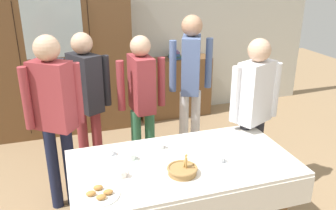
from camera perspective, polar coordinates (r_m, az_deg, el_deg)
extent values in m
cube|color=silver|center=(5.41, -8.11, 11.72)|extent=(6.40, 0.10, 2.70)
cylinder|color=brown|center=(3.26, 18.03, -15.20)|extent=(0.07, 0.07, 0.71)
cylinder|color=brown|center=(3.34, -13.01, -13.65)|extent=(0.07, 0.07, 0.71)
cylinder|color=brown|center=(3.74, 11.95, -9.45)|extent=(0.07, 0.07, 0.71)
cube|color=white|center=(2.98, 2.37, -9.24)|extent=(1.85, 0.97, 0.03)
cube|color=brown|center=(5.09, -17.44, 7.40)|extent=(2.01, 0.45, 2.19)
cube|color=silver|center=(4.78, -17.96, 11.86)|extent=(0.72, 0.01, 0.79)
cube|color=black|center=(4.92, -22.38, 4.96)|extent=(0.01, 0.01, 1.75)
cube|color=black|center=(4.92, -12.08, 6.12)|extent=(0.01, 0.01, 1.75)
cube|color=brown|center=(5.58, 1.07, 2.86)|extent=(1.12, 0.35, 0.93)
cube|color=#2D5184|center=(5.45, 1.11, 7.62)|extent=(0.16, 0.22, 0.02)
cube|color=#3D754C|center=(5.45, 1.11, 7.86)|extent=(0.17, 0.18, 0.02)
cube|color=#2D5184|center=(5.44, 1.11, 8.17)|extent=(0.15, 0.23, 0.04)
cube|color=#664C7A|center=(5.43, 1.11, 8.50)|extent=(0.13, 0.19, 0.03)
cylinder|color=white|center=(2.98, 8.23, -9.04)|extent=(0.13, 0.13, 0.01)
cylinder|color=white|center=(2.97, 8.26, -8.52)|extent=(0.08, 0.08, 0.05)
torus|color=white|center=(2.98, 8.93, -8.35)|extent=(0.04, 0.01, 0.04)
cylinder|color=silver|center=(3.00, -5.97, -8.70)|extent=(0.13, 0.13, 0.01)
cylinder|color=silver|center=(2.99, -6.00, -8.18)|extent=(0.08, 0.08, 0.05)
torus|color=silver|center=(2.99, -5.28, -8.03)|extent=(0.04, 0.01, 0.04)
cylinder|color=#47230F|center=(2.98, -6.01, -7.82)|extent=(0.06, 0.06, 0.01)
cylinder|color=white|center=(3.10, -9.39, -7.91)|extent=(0.13, 0.13, 0.01)
cylinder|color=white|center=(3.08, -9.43, -7.40)|extent=(0.08, 0.08, 0.05)
torus|color=white|center=(3.08, -8.73, -7.26)|extent=(0.04, 0.01, 0.04)
cylinder|color=#47230F|center=(3.07, -9.45, -7.05)|extent=(0.06, 0.06, 0.01)
cylinder|color=white|center=(3.16, -1.36, -6.98)|extent=(0.13, 0.13, 0.01)
cylinder|color=white|center=(3.14, -1.37, -6.47)|extent=(0.08, 0.08, 0.05)
torus|color=white|center=(3.15, -0.70, -6.33)|extent=(0.04, 0.01, 0.04)
cylinder|color=#47230F|center=(3.13, -1.37, -6.13)|extent=(0.06, 0.06, 0.01)
cylinder|color=white|center=(2.79, -7.43, -11.41)|extent=(0.13, 0.13, 0.01)
cylinder|color=white|center=(2.77, -7.46, -10.86)|extent=(0.08, 0.08, 0.05)
torus|color=white|center=(2.77, -6.68, -10.70)|extent=(0.04, 0.01, 0.04)
cylinder|color=#9E7542|center=(2.80, 2.30, -10.55)|extent=(0.22, 0.22, 0.05)
torus|color=#9E7542|center=(2.78, 2.31, -10.11)|extent=(0.24, 0.24, 0.02)
cylinder|color=tan|center=(2.76, 2.95, -9.28)|extent=(0.02, 0.04, 0.12)
cylinder|color=tan|center=(2.77, 2.92, -9.12)|extent=(0.02, 0.02, 0.12)
cylinder|color=tan|center=(2.78, 2.74, -8.99)|extent=(0.04, 0.02, 0.12)
cylinder|color=white|center=(2.62, -10.88, -14.01)|extent=(0.28, 0.28, 0.01)
ellipsoid|color=#BC7F3D|center=(2.59, -9.57, -13.59)|extent=(0.07, 0.05, 0.04)
ellipsoid|color=#BC7F3D|center=(2.65, -11.16, -12.86)|extent=(0.07, 0.05, 0.04)
ellipsoid|color=#BC7F3D|center=(2.60, -12.28, -13.69)|extent=(0.07, 0.05, 0.04)
ellipsoid|color=#BC7F3D|center=(2.55, -10.66, -14.31)|extent=(0.07, 0.05, 0.04)
cube|color=silver|center=(3.11, 14.19, -8.23)|extent=(0.10, 0.01, 0.00)
ellipsoid|color=silver|center=(3.13, 15.05, -8.02)|extent=(0.03, 0.02, 0.01)
cube|color=silver|center=(2.91, -3.03, -9.67)|extent=(0.10, 0.01, 0.00)
ellipsoid|color=silver|center=(2.92, -1.97, -9.48)|extent=(0.03, 0.02, 0.01)
cube|color=silver|center=(3.06, 3.42, -8.02)|extent=(0.10, 0.01, 0.00)
ellipsoid|color=silver|center=(3.08, 4.39, -7.83)|extent=(0.03, 0.02, 0.01)
cylinder|color=#232328|center=(3.78, 11.91, -8.23)|extent=(0.11, 0.11, 0.81)
cylinder|color=#232328|center=(3.85, 13.88, -7.82)|extent=(0.11, 0.11, 0.81)
cube|color=silver|center=(3.53, 13.84, 2.01)|extent=(0.41, 0.33, 0.60)
sphere|color=tan|center=(3.42, 14.45, 8.53)|extent=(0.22, 0.22, 0.22)
cylinder|color=silver|center=(3.42, 10.68, 1.67)|extent=(0.08, 0.08, 0.54)
cylinder|color=silver|center=(3.64, 16.81, 2.34)|extent=(0.08, 0.08, 0.54)
cylinder|color=#33704C|center=(4.00, -5.06, -6.14)|extent=(0.11, 0.11, 0.79)
cylinder|color=#33704C|center=(4.03, -2.97, -5.86)|extent=(0.11, 0.11, 0.79)
cube|color=#933338|center=(3.75, -4.28, 3.40)|extent=(0.23, 0.37, 0.59)
sphere|color=tan|center=(3.65, -4.46, 9.43)|extent=(0.21, 0.21, 0.21)
cylinder|color=#933338|center=(3.71, -7.59, 3.06)|extent=(0.08, 0.08, 0.53)
cylinder|color=#933338|center=(3.81, -1.06, 3.72)|extent=(0.08, 0.08, 0.53)
cylinder|color=silver|center=(4.32, 2.55, -3.38)|extent=(0.11, 0.11, 0.87)
cylinder|color=silver|center=(4.37, 4.40, -3.12)|extent=(0.11, 0.11, 0.87)
cube|color=slate|center=(4.08, 3.72, 6.46)|extent=(0.33, 0.41, 0.65)
sphere|color=tan|center=(3.99, 3.87, 12.60)|extent=(0.23, 0.23, 0.23)
cylinder|color=slate|center=(4.01, 0.77, 6.22)|extent=(0.08, 0.08, 0.58)
cylinder|color=slate|center=(4.17, 6.56, 6.67)|extent=(0.08, 0.08, 0.58)
cylinder|color=#933338|center=(4.06, -13.37, -6.14)|extent=(0.11, 0.11, 0.81)
cylinder|color=#933338|center=(4.07, -11.26, -5.89)|extent=(0.11, 0.11, 0.81)
cube|color=#232328|center=(3.80, -13.14, 3.50)|extent=(0.35, 0.41, 0.61)
sphere|color=tan|center=(3.69, -13.68, 9.60)|extent=(0.22, 0.22, 0.22)
cylinder|color=#232328|center=(3.79, -16.45, 3.14)|extent=(0.08, 0.08, 0.55)
cylinder|color=#232328|center=(3.82, -9.86, 3.85)|extent=(0.08, 0.08, 0.55)
cylinder|color=#191E38|center=(3.64, -17.88, -9.74)|extent=(0.11, 0.11, 0.84)
cylinder|color=#191E38|center=(3.64, -15.50, -9.48)|extent=(0.11, 0.11, 0.84)
cube|color=#933338|center=(3.33, -18.03, 1.39)|extent=(0.41, 0.38, 0.63)
sphere|color=tan|center=(3.21, -18.91, 8.63)|extent=(0.23, 0.23, 0.23)
cylinder|color=#933338|center=(3.34, -21.78, 0.97)|extent=(0.08, 0.08, 0.57)
cylinder|color=#933338|center=(3.33, -14.26, 1.81)|extent=(0.08, 0.08, 0.57)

